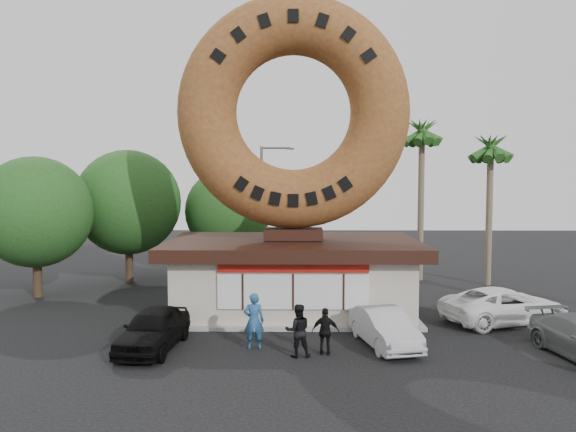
# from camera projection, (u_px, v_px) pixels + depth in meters

# --- Properties ---
(ground) EXTENTS (90.00, 90.00, 0.00)m
(ground) POSITION_uv_depth(u_px,v_px,m) (293.00, 353.00, 19.42)
(ground) COLOR black
(ground) RESTS_ON ground
(donut_shop) EXTENTS (11.20, 7.20, 3.80)m
(donut_shop) POSITION_uv_depth(u_px,v_px,m) (293.00, 273.00, 25.27)
(donut_shop) COLOR #BCB3A1
(donut_shop) RESTS_ON ground
(giant_donut) EXTENTS (10.27, 2.62, 10.27)m
(giant_donut) POSITION_uv_depth(u_px,v_px,m) (293.00, 113.00, 24.78)
(giant_donut) COLOR brown
(giant_donut) RESTS_ON donut_shop
(tree_west) EXTENTS (6.00, 6.00, 7.65)m
(tree_west) POSITION_uv_depth(u_px,v_px,m) (128.00, 202.00, 32.17)
(tree_west) COLOR #473321
(tree_west) RESTS_ON ground
(tree_mid) EXTENTS (5.20, 5.20, 6.63)m
(tree_mid) POSITION_uv_depth(u_px,v_px,m) (228.00, 211.00, 34.15)
(tree_mid) COLOR #473321
(tree_mid) RESTS_ON ground
(tree_far) EXTENTS (5.60, 5.60, 7.14)m
(tree_far) POSITION_uv_depth(u_px,v_px,m) (36.00, 212.00, 28.24)
(tree_far) COLOR #473321
(tree_far) RESTS_ON ground
(palm_near) EXTENTS (2.60, 2.60, 9.75)m
(palm_near) POSITION_uv_depth(u_px,v_px,m) (422.00, 137.00, 32.72)
(palm_near) COLOR #726651
(palm_near) RESTS_ON ground
(palm_far) EXTENTS (2.60, 2.60, 8.75)m
(palm_far) POSITION_uv_depth(u_px,v_px,m) (491.00, 152.00, 31.24)
(palm_far) COLOR #726651
(palm_far) RESTS_ON ground
(street_lamp) EXTENTS (2.11, 0.20, 8.00)m
(street_lamp) POSITION_uv_depth(u_px,v_px,m) (264.00, 203.00, 35.09)
(street_lamp) COLOR #59595E
(street_lamp) RESTS_ON ground
(person_left) EXTENTS (0.75, 0.51, 2.01)m
(person_left) POSITION_uv_depth(u_px,v_px,m) (254.00, 321.00, 19.87)
(person_left) COLOR navy
(person_left) RESTS_ON ground
(person_center) EXTENTS (0.95, 0.78, 1.81)m
(person_center) POSITION_uv_depth(u_px,v_px,m) (298.00, 330.00, 19.00)
(person_center) COLOR black
(person_center) RESTS_ON ground
(person_right) EXTENTS (0.99, 0.51, 1.62)m
(person_right) POSITION_uv_depth(u_px,v_px,m) (326.00, 331.00, 19.22)
(person_right) COLOR black
(person_right) RESTS_ON ground
(car_black) EXTENTS (2.15, 4.48, 1.48)m
(car_black) POSITION_uv_depth(u_px,v_px,m) (153.00, 329.00, 19.84)
(car_black) COLOR black
(car_black) RESTS_ON ground
(car_silver) EXTENTS (2.29, 4.28, 1.34)m
(car_silver) POSITION_uv_depth(u_px,v_px,m) (384.00, 328.00, 20.23)
(car_silver) COLOR #B1B1B7
(car_silver) RESTS_ON ground
(car_white) EXTENTS (5.82, 4.00, 1.48)m
(car_white) POSITION_uv_depth(u_px,v_px,m) (504.00, 305.00, 23.42)
(car_white) COLOR white
(car_white) RESTS_ON ground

